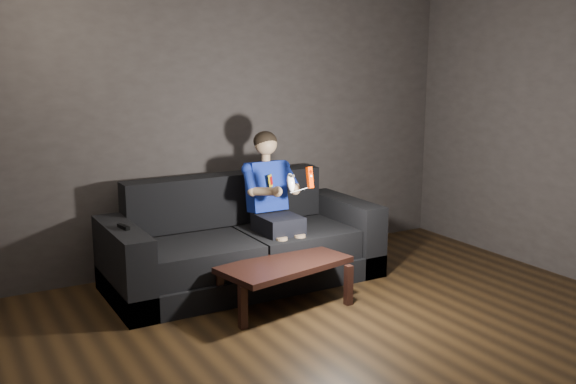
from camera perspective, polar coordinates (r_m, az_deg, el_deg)
floor at (r=4.44m, az=8.54°, el=-14.61°), size 5.00×5.00×0.00m
back_wall at (r=6.17m, az=-5.63°, el=5.98°), size 5.00×0.04×2.70m
sofa at (r=5.76m, az=-4.06°, el=-5.07°), size 2.39×1.03×0.92m
child at (r=5.70m, az=-1.39°, el=-0.15°), size 0.50×0.62×1.24m
wii_remote_red at (r=5.30m, az=1.95°, el=1.31°), size 0.04×0.07×0.18m
nunchuk_white at (r=5.22m, az=0.25°, el=0.85°), size 0.07×0.10×0.16m
wii_remote_black at (r=5.22m, az=-14.42°, el=-3.02°), size 0.06×0.15×0.03m
coffee_table at (r=5.15m, az=-0.31°, el=-6.76°), size 1.13×0.71×0.38m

